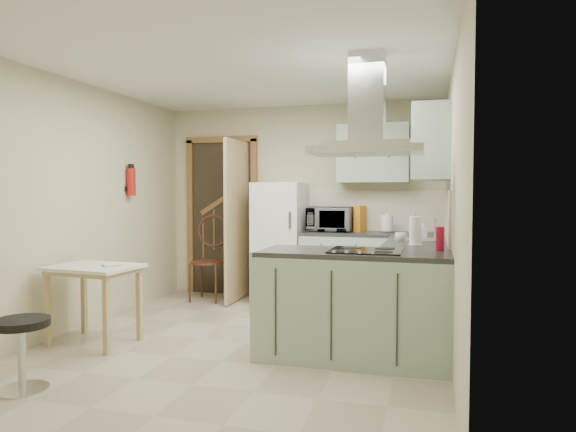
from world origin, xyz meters
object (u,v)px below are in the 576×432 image
(bentwood_chair, at_px, (208,262))
(stool, at_px, (22,354))
(peninsula, at_px, (354,305))
(microwave, at_px, (330,219))
(extractor_hood, at_px, (367,151))
(drop_leaf_table, at_px, (94,305))
(fridge, at_px, (280,242))

(bentwood_chair, relative_size, stool, 1.94)
(peninsula, xyz_separation_m, stool, (-2.13, -1.30, -0.20))
(stool, xyz_separation_m, microwave, (1.54, 3.32, 0.80))
(stool, distance_m, microwave, 3.74)
(peninsula, height_order, extractor_hood, extractor_hood)
(extractor_hood, distance_m, bentwood_chair, 3.10)
(extractor_hood, bearing_deg, stool, -149.77)
(peninsula, relative_size, drop_leaf_table, 2.03)
(fridge, bearing_deg, drop_leaf_table, -116.98)
(microwave, bearing_deg, peninsula, -73.16)
(bentwood_chair, relative_size, microwave, 1.82)
(peninsula, bearing_deg, fridge, 121.74)
(bentwood_chair, xyz_separation_m, stool, (-0.01, -3.08, -0.24))
(drop_leaf_table, distance_m, bentwood_chair, 2.01)
(extractor_hood, distance_m, stool, 2.97)
(bentwood_chair, bearing_deg, stool, -90.83)
(peninsula, xyz_separation_m, drop_leaf_table, (-2.34, -0.21, -0.09))
(peninsula, relative_size, microwave, 2.86)
(peninsula, relative_size, stool, 3.05)
(drop_leaf_table, xyz_separation_m, microwave, (1.75, 2.23, 0.69))
(fridge, bearing_deg, extractor_hood, -56.21)
(peninsula, height_order, stool, peninsula)
(drop_leaf_table, bearing_deg, microwave, 56.57)
(drop_leaf_table, relative_size, stool, 1.51)
(stool, bearing_deg, fridge, 74.58)
(peninsula, distance_m, stool, 2.50)
(extractor_hood, height_order, drop_leaf_table, extractor_hood)
(extractor_hood, height_order, stool, extractor_hood)
(peninsula, xyz_separation_m, bentwood_chair, (-2.12, 1.78, 0.04))
(fridge, xyz_separation_m, stool, (-0.90, -3.28, -0.50))
(fridge, relative_size, drop_leaf_table, 1.96)
(fridge, distance_m, microwave, 0.70)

